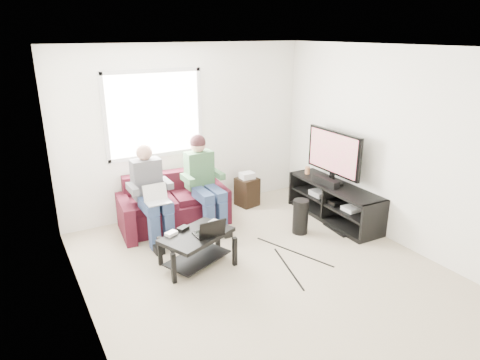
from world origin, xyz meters
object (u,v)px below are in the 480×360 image
coffee_table (197,242)px  end_table (247,190)px  tv_stand (334,204)px  tv (334,154)px  sofa (173,206)px  subwoofer (300,217)px

coffee_table → end_table: end_table is taller
coffee_table → tv_stand: 2.41m
coffee_table → tv: 2.52m
sofa → tv: size_ratio=1.52×
sofa → tv_stand: size_ratio=0.99×
sofa → end_table: (1.33, 0.09, -0.03)m
sofa → end_table: 1.34m
tv_stand → end_table: end_table is taller
end_table → coffee_table: bearing=-138.0°
coffee_table → tv: (2.40, 0.33, 0.70)m
tv_stand → end_table: (-0.88, 1.14, 0.01)m
sofa → subwoofer: 1.89m
coffee_table → end_table: (1.52, 1.37, -0.06)m
sofa → tv: tv is taller
sofa → coffee_table: 1.29m
coffee_table → tv: size_ratio=0.90×
sofa → subwoofer: bearing=-38.8°
sofa → tv_stand: bearing=-25.4°
sofa → coffee_table: size_ratio=1.68×
tv → end_table: size_ratio=1.93×
tv → subwoofer: (-0.74, -0.23, -0.77)m
sofa → end_table: sofa is taller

